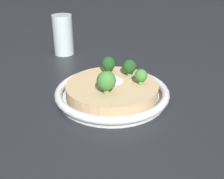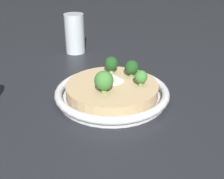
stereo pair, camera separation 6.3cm
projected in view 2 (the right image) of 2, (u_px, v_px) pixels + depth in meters
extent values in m
plane|color=#23262B|center=(112.00, 98.00, 0.64)|extent=(6.00, 6.00, 0.00)
cylinder|color=silver|center=(112.00, 97.00, 0.64)|extent=(0.24, 0.24, 0.01)
torus|color=silver|center=(112.00, 92.00, 0.63)|extent=(0.26, 0.26, 0.02)
cylinder|color=tan|center=(112.00, 89.00, 0.63)|extent=(0.21, 0.21, 0.03)
cone|color=white|center=(115.00, 78.00, 0.63)|extent=(0.05, 0.05, 0.02)
cylinder|color=#759E4C|center=(141.00, 82.00, 0.61)|extent=(0.01, 0.01, 0.02)
sphere|color=#428438|center=(141.00, 76.00, 0.61)|extent=(0.03, 0.03, 0.03)
cylinder|color=#84A856|center=(111.00, 69.00, 0.67)|extent=(0.01, 0.01, 0.02)
sphere|color=#1E4C1E|center=(111.00, 63.00, 0.67)|extent=(0.03, 0.03, 0.03)
cylinder|color=#668E47|center=(131.00, 73.00, 0.66)|extent=(0.01, 0.01, 0.02)
sphere|color=#1E4C1E|center=(132.00, 67.00, 0.65)|extent=(0.03, 0.03, 0.03)
cylinder|color=#759E4C|center=(104.00, 88.00, 0.58)|extent=(0.02, 0.02, 0.02)
sphere|color=#428438|center=(104.00, 80.00, 0.57)|extent=(0.04, 0.04, 0.04)
cylinder|color=silver|center=(75.00, 34.00, 0.90)|extent=(0.06, 0.06, 0.12)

